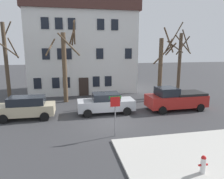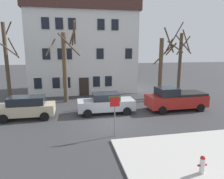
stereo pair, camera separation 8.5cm
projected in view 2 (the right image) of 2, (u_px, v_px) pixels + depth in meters
name	position (u px, v px, depth m)	size (l,w,h in m)	color
ground_plane	(110.00, 122.00, 15.27)	(120.00, 120.00, 0.00)	#38383A
sidewalk_slab	(222.00, 168.00, 9.26)	(8.78, 7.62, 0.12)	#B7B5AD
building_main	(83.00, 44.00, 26.00)	(13.17, 7.19, 11.70)	white
tree_bare_near	(6.00, 60.00, 19.48)	(2.68, 2.62, 7.89)	#4C3D2D
tree_bare_mid	(65.00, 63.00, 20.32)	(3.29, 3.27, 7.99)	brown
tree_bare_far	(162.00, 65.00, 22.27)	(1.88, 2.78, 7.46)	brown
tree_bare_end	(180.00, 62.00, 22.18)	(2.41, 2.39, 8.25)	#4C3D2D
car_beige_wagon	(26.00, 107.00, 15.91)	(4.31, 2.00, 1.75)	#C6B793
car_silver_sedan	(106.00, 103.00, 17.23)	(4.74, 2.06, 1.73)	#B7BABF
pickup_truck_red	(176.00, 99.00, 18.21)	(5.27, 2.33, 2.04)	#AD231E
fire_hydrant	(202.00, 164.00, 8.73)	(0.42, 0.22, 0.80)	silver
street_sign_pole	(115.00, 108.00, 12.47)	(0.76, 0.07, 2.56)	slate
bicycle_leaning	(35.00, 102.00, 19.68)	(1.71, 0.45, 1.03)	black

